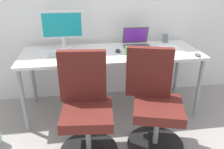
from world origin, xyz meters
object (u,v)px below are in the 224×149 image
at_px(desktop_monitor, 62,27).
at_px(office_chair_right, 154,104).
at_px(office_chair_left, 86,110).
at_px(coffee_mug, 129,51).
at_px(open_laptop, 137,42).

bearing_deg(desktop_monitor, office_chair_right, -46.84).
distance_m(office_chair_right, desktop_monitor, 1.34).
distance_m(office_chair_left, office_chair_right, 0.63).
distance_m(desktop_monitor, coffee_mug, 0.81).
height_order(office_chair_right, coffee_mug, office_chair_right).
bearing_deg(open_laptop, office_chair_left, -128.55).
distance_m(desktop_monitor, open_laptop, 0.88).
bearing_deg(office_chair_right, open_laptop, 88.10).
height_order(office_chair_left, open_laptop, open_laptop).
distance_m(office_chair_right, open_laptop, 0.91).
bearing_deg(office_chair_left, coffee_mug, 47.41).
xyz_separation_m(desktop_monitor, coffee_mug, (0.70, -0.34, -0.20)).
xyz_separation_m(office_chair_right, coffee_mug, (-0.13, 0.55, 0.36)).
relative_size(office_chair_left, open_laptop, 3.03).
height_order(office_chair_right, open_laptop, open_laptop).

